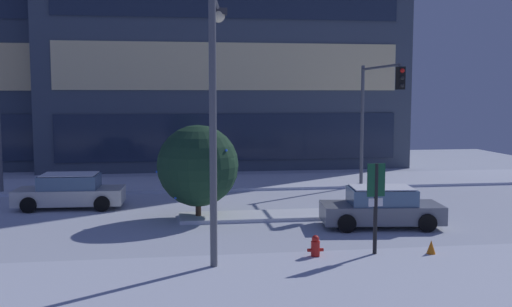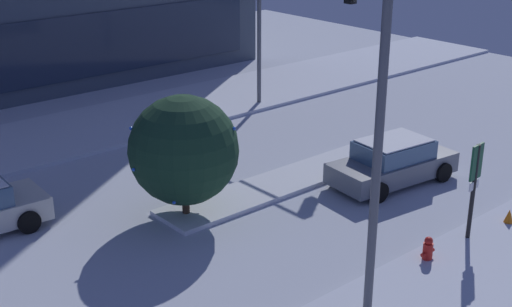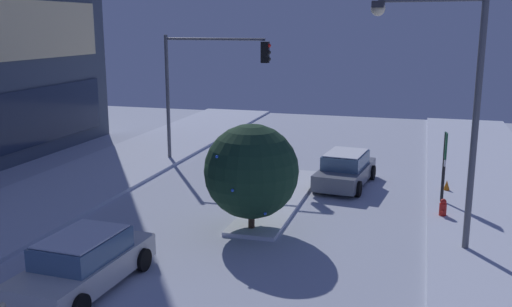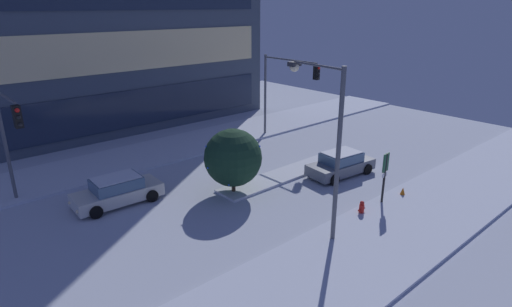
{
  "view_description": "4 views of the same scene",
  "coord_description": "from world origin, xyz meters",
  "px_view_note": "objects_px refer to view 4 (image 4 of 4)",
  "views": [
    {
      "loc": [
        -1.12,
        -22.95,
        4.88
      ],
      "look_at": [
        2.11,
        -0.29,
        2.56
      ],
      "focal_mm": 40.89,
      "sensor_mm": 36.0,
      "label": 1
    },
    {
      "loc": [
        -10.68,
        -15.75,
        9.15
      ],
      "look_at": [
        1.15,
        -1.91,
        2.15
      ],
      "focal_mm": 48.87,
      "sensor_mm": 36.0,
      "label": 2
    },
    {
      "loc": [
        -18.02,
        -5.65,
        6.92
      ],
      "look_at": [
        0.25,
        -0.33,
        2.64
      ],
      "focal_mm": 40.45,
      "sensor_mm": 36.0,
      "label": 3
    },
    {
      "loc": [
        -13.56,
        -17.24,
        10.0
      ],
      "look_at": [
        0.98,
        -0.88,
        2.24
      ],
      "focal_mm": 29.59,
      "sensor_mm": 36.0,
      "label": 4
    }
  ],
  "objects_px": {
    "street_lamp_arched": "(324,127)",
    "decorated_tree_median": "(233,158)",
    "construction_cone": "(403,192)",
    "parking_info_sign": "(385,172)",
    "traffic_light_corner_far_right": "(285,82)",
    "traffic_light_corner_far_left": "(9,130)",
    "car_far": "(117,191)",
    "car_near": "(341,164)",
    "fire_hydrant": "(362,208)"
  },
  "relations": [
    {
      "from": "car_near",
      "to": "traffic_light_corner_far_left",
      "type": "xyz_separation_m",
      "value": [
        -15.99,
        7.75,
        3.62
      ]
    },
    {
      "from": "street_lamp_arched",
      "to": "traffic_light_corner_far_left",
      "type": "bearing_deg",
      "value": 47.46
    },
    {
      "from": "car_far",
      "to": "fire_hydrant",
      "type": "relative_size",
      "value": 6.12
    },
    {
      "from": "car_near",
      "to": "street_lamp_arched",
      "type": "height_order",
      "value": "street_lamp_arched"
    },
    {
      "from": "car_far",
      "to": "traffic_light_corner_far_left",
      "type": "bearing_deg",
      "value": -28.62
    },
    {
      "from": "street_lamp_arched",
      "to": "decorated_tree_median",
      "type": "xyz_separation_m",
      "value": [
        -0.25,
        5.98,
        -2.95
      ]
    },
    {
      "from": "traffic_light_corner_far_left",
      "to": "street_lamp_arched",
      "type": "relative_size",
      "value": 0.8
    },
    {
      "from": "car_near",
      "to": "traffic_light_corner_far_right",
      "type": "relative_size",
      "value": 0.72
    },
    {
      "from": "car_far",
      "to": "decorated_tree_median",
      "type": "relative_size",
      "value": 1.26
    },
    {
      "from": "fire_hydrant",
      "to": "parking_info_sign",
      "type": "height_order",
      "value": "parking_info_sign"
    },
    {
      "from": "street_lamp_arched",
      "to": "decorated_tree_median",
      "type": "distance_m",
      "value": 6.68
    },
    {
      "from": "construction_cone",
      "to": "traffic_light_corner_far_left",
      "type": "bearing_deg",
      "value": 143.15
    },
    {
      "from": "car_far",
      "to": "street_lamp_arched",
      "type": "xyz_separation_m",
      "value": [
        5.64,
        -9.04,
        4.36
      ]
    },
    {
      "from": "street_lamp_arched",
      "to": "decorated_tree_median",
      "type": "height_order",
      "value": "street_lamp_arched"
    },
    {
      "from": "traffic_light_corner_far_right",
      "to": "street_lamp_arched",
      "type": "distance_m",
      "value": 14.05
    },
    {
      "from": "car_near",
      "to": "construction_cone",
      "type": "xyz_separation_m",
      "value": [
        0.0,
        -4.24,
        -0.44
      ]
    },
    {
      "from": "street_lamp_arched",
      "to": "parking_info_sign",
      "type": "relative_size",
      "value": 2.71
    },
    {
      "from": "car_far",
      "to": "parking_info_sign",
      "type": "distance_m",
      "value": 14.01
    },
    {
      "from": "traffic_light_corner_far_left",
      "to": "fire_hydrant",
      "type": "bearing_deg",
      "value": 46.78
    },
    {
      "from": "street_lamp_arched",
      "to": "parking_info_sign",
      "type": "xyz_separation_m",
      "value": [
        4.73,
        -0.32,
        -3.24
      ]
    },
    {
      "from": "traffic_light_corner_far_left",
      "to": "parking_info_sign",
      "type": "xyz_separation_m",
      "value": [
        14.32,
        -11.76,
        -2.5
      ]
    },
    {
      "from": "traffic_light_corner_far_left",
      "to": "car_near",
      "type": "bearing_deg",
      "value": 64.16
    },
    {
      "from": "traffic_light_corner_far_right",
      "to": "decorated_tree_median",
      "type": "relative_size",
      "value": 1.72
    },
    {
      "from": "traffic_light_corner_far_right",
      "to": "decorated_tree_median",
      "type": "xyz_separation_m",
      "value": [
        -9.01,
        -4.99,
        -2.41
      ]
    },
    {
      "from": "street_lamp_arched",
      "to": "fire_hydrant",
      "type": "height_order",
      "value": "street_lamp_arched"
    },
    {
      "from": "decorated_tree_median",
      "to": "construction_cone",
      "type": "relative_size",
      "value": 6.76
    },
    {
      "from": "decorated_tree_median",
      "to": "construction_cone",
      "type": "height_order",
      "value": "decorated_tree_median"
    },
    {
      "from": "car_far",
      "to": "car_near",
      "type": "bearing_deg",
      "value": 158.76
    },
    {
      "from": "decorated_tree_median",
      "to": "construction_cone",
      "type": "distance_m",
      "value": 9.51
    },
    {
      "from": "traffic_light_corner_far_right",
      "to": "street_lamp_arched",
      "type": "relative_size",
      "value": 0.83
    },
    {
      "from": "fire_hydrant",
      "to": "construction_cone",
      "type": "height_order",
      "value": "fire_hydrant"
    },
    {
      "from": "traffic_light_corner_far_left",
      "to": "car_far",
      "type": "bearing_deg",
      "value": 58.7
    },
    {
      "from": "car_near",
      "to": "construction_cone",
      "type": "height_order",
      "value": "car_near"
    },
    {
      "from": "car_near",
      "to": "fire_hydrant",
      "type": "relative_size",
      "value": 6.01
    },
    {
      "from": "fire_hydrant",
      "to": "parking_info_sign",
      "type": "distance_m",
      "value": 2.34
    },
    {
      "from": "car_near",
      "to": "traffic_light_corner_far_left",
      "type": "relative_size",
      "value": 0.74
    },
    {
      "from": "traffic_light_corner_far_right",
      "to": "fire_hydrant",
      "type": "xyz_separation_m",
      "value": [
        -5.85,
        -11.28,
        -4.16
      ]
    },
    {
      "from": "construction_cone",
      "to": "traffic_light_corner_far_right",
      "type": "bearing_deg",
      "value": 78.45
    },
    {
      "from": "fire_hydrant",
      "to": "construction_cone",
      "type": "relative_size",
      "value": 1.39
    },
    {
      "from": "traffic_light_corner_far_right",
      "to": "fire_hydrant",
      "type": "bearing_deg",
      "value": -27.39
    },
    {
      "from": "decorated_tree_median",
      "to": "traffic_light_corner_far_left",
      "type": "bearing_deg",
      "value": 149.7
    },
    {
      "from": "car_far",
      "to": "street_lamp_arched",
      "type": "bearing_deg",
      "value": 124.64
    },
    {
      "from": "traffic_light_corner_far_left",
      "to": "fire_hydrant",
      "type": "xyz_separation_m",
      "value": [
        12.5,
        -11.75,
        -3.96
      ]
    },
    {
      "from": "car_near",
      "to": "parking_info_sign",
      "type": "distance_m",
      "value": 4.49
    },
    {
      "from": "decorated_tree_median",
      "to": "traffic_light_corner_far_right",
      "type": "bearing_deg",
      "value": 28.97
    },
    {
      "from": "parking_info_sign",
      "to": "traffic_light_corner_far_left",
      "type": "bearing_deg",
      "value": 45.18
    },
    {
      "from": "decorated_tree_median",
      "to": "car_far",
      "type": "bearing_deg",
      "value": 150.45
    },
    {
      "from": "street_lamp_arched",
      "to": "parking_info_sign",
      "type": "bearing_deg",
      "value": -86.32
    },
    {
      "from": "traffic_light_corner_far_right",
      "to": "fire_hydrant",
      "type": "relative_size",
      "value": 8.35
    },
    {
      "from": "traffic_light_corner_far_left",
      "to": "street_lamp_arched",
      "type": "xyz_separation_m",
      "value": [
        9.59,
        -11.44,
        0.74
      ]
    }
  ]
}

